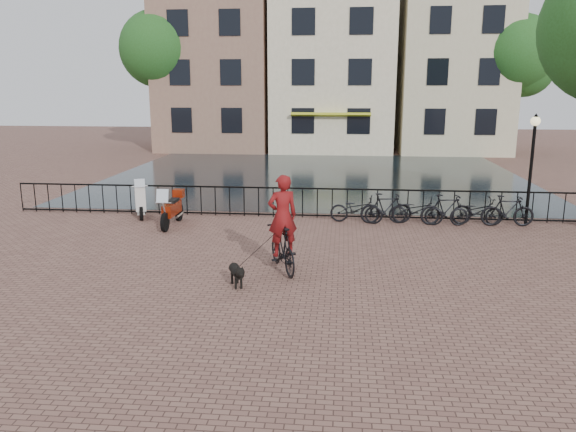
# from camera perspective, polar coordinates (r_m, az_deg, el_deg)

# --- Properties ---
(ground) EXTENTS (100.00, 100.00, 0.00)m
(ground) POSITION_cam_1_polar(r_m,az_deg,el_deg) (11.45, -1.49, -9.27)
(ground) COLOR brown
(ground) RESTS_ON ground
(canal_water) EXTENTS (20.00, 20.00, 0.00)m
(canal_water) POSITION_cam_1_polar(r_m,az_deg,el_deg) (28.18, 2.86, 4.17)
(canal_water) COLOR black
(canal_water) RESTS_ON ground
(railing) EXTENTS (20.00, 0.05, 1.02)m
(railing) POSITION_cam_1_polar(r_m,az_deg,el_deg) (18.95, 1.48, 1.35)
(railing) COLOR black
(railing) RESTS_ON ground
(canal_house_left) EXTENTS (7.50, 9.00, 12.80)m
(canal_house_left) POSITION_cam_1_polar(r_m,az_deg,el_deg) (41.51, -6.93, 15.80)
(canal_house_left) COLOR #81594B
(canal_house_left) RESTS_ON ground
(canal_house_mid) EXTENTS (8.00, 9.50, 11.80)m
(canal_house_mid) POSITION_cam_1_polar(r_m,az_deg,el_deg) (40.54, 4.61, 15.21)
(canal_house_mid) COLOR beige
(canal_house_mid) RESTS_ON ground
(canal_house_right) EXTENTS (7.00, 9.00, 13.30)m
(canal_house_right) POSITION_cam_1_polar(r_m,az_deg,el_deg) (41.20, 16.27, 15.76)
(canal_house_right) COLOR #C4B691
(canal_house_right) RESTS_ON ground
(tree_far_left) EXTENTS (5.04, 5.04, 9.27)m
(tree_far_left) POSITION_cam_1_polar(r_m,az_deg,el_deg) (39.55, -13.07, 16.18)
(tree_far_left) COLOR black
(tree_far_left) RESTS_ON ground
(tree_far_right) EXTENTS (4.76, 4.76, 8.76)m
(tree_far_right) POSITION_cam_1_polar(r_m,az_deg,el_deg) (39.05, 22.28, 15.07)
(tree_far_right) COLOR black
(tree_far_right) RESTS_ON ground
(lamp_post) EXTENTS (0.30, 0.30, 3.45)m
(lamp_post) POSITION_cam_1_polar(r_m,az_deg,el_deg) (19.14, 23.59, 6.07)
(lamp_post) COLOR black
(lamp_post) RESTS_ON ground
(cyclist) EXTENTS (1.28, 2.06, 2.73)m
(cyclist) POSITION_cam_1_polar(r_m,az_deg,el_deg) (13.33, -0.56, -1.32)
(cyclist) COLOR black
(cyclist) RESTS_ON ground
(dog) EXTENTS (0.58, 0.86, 0.56)m
(dog) POSITION_cam_1_polar(r_m,az_deg,el_deg) (12.56, -5.25, -5.90)
(dog) COLOR black
(dog) RESTS_ON ground
(motorcycle) EXTENTS (0.47, 1.91, 1.36)m
(motorcycle) POSITION_cam_1_polar(r_m,az_deg,el_deg) (18.12, -11.73, 1.11)
(motorcycle) COLOR maroon
(motorcycle) RESTS_ON ground
(scooter) EXTENTS (0.99, 1.59, 1.43)m
(scooter) POSITION_cam_1_polar(r_m,az_deg,el_deg) (19.69, -14.83, 1.99)
(scooter) COLOR silver
(scooter) RESTS_ON ground
(parked_bike_0) EXTENTS (1.79, 0.86, 0.90)m
(parked_bike_0) POSITION_cam_1_polar(r_m,az_deg,el_deg) (18.33, 6.97, 0.69)
(parked_bike_0) COLOR black
(parked_bike_0) RESTS_ON ground
(parked_bike_1) EXTENTS (1.71, 0.69, 1.00)m
(parked_bike_1) POSITION_cam_1_polar(r_m,az_deg,el_deg) (18.37, 9.93, 0.77)
(parked_bike_1) COLOR black
(parked_bike_1) RESTS_ON ground
(parked_bike_2) EXTENTS (1.78, 0.81, 0.90)m
(parked_bike_2) POSITION_cam_1_polar(r_m,az_deg,el_deg) (18.48, 12.86, 0.55)
(parked_bike_2) COLOR black
(parked_bike_2) RESTS_ON ground
(parked_bike_3) EXTENTS (1.72, 0.72, 1.00)m
(parked_bike_3) POSITION_cam_1_polar(r_m,az_deg,el_deg) (18.61, 15.77, 0.63)
(parked_bike_3) COLOR black
(parked_bike_3) RESTS_ON ground
(parked_bike_4) EXTENTS (1.78, 0.81, 0.90)m
(parked_bike_4) POSITION_cam_1_polar(r_m,az_deg,el_deg) (18.82, 18.61, 0.41)
(parked_bike_4) COLOR black
(parked_bike_4) RESTS_ON ground
(parked_bike_5) EXTENTS (1.68, 0.54, 1.00)m
(parked_bike_5) POSITION_cam_1_polar(r_m,az_deg,el_deg) (19.04, 21.40, 0.49)
(parked_bike_5) COLOR black
(parked_bike_5) RESTS_ON ground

